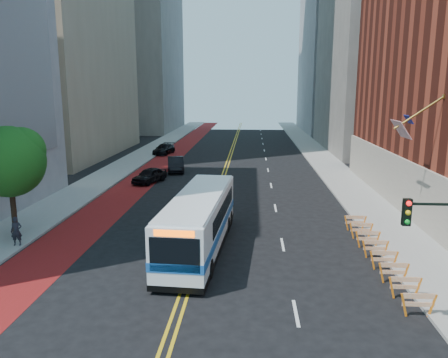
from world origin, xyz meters
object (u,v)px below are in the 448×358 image
(street_tree, at_px, (10,159))
(car_a, at_px, (150,175))
(pedestrian, at_px, (16,231))
(transit_bus, at_px, (200,220))
(traffic_signal, at_px, (437,241))
(car_b, at_px, (176,164))
(car_c, at_px, (164,149))

(street_tree, xyz_separation_m, car_a, (4.31, 16.46, -4.19))
(street_tree, height_order, pedestrian, street_tree)
(street_tree, bearing_deg, pedestrian, -61.11)
(transit_bus, distance_m, car_a, 18.86)
(transit_bus, xyz_separation_m, pedestrian, (-10.46, -0.50, -0.70))
(traffic_signal, xyz_separation_m, car_b, (-14.82, 32.02, -2.92))
(car_b, bearing_deg, street_tree, -115.66)
(car_b, bearing_deg, pedestrian, -112.85)
(street_tree, distance_m, pedestrian, 4.29)
(car_c, bearing_deg, street_tree, -83.66)
(transit_bus, xyz_separation_m, car_b, (-5.47, 23.49, -0.88))
(transit_bus, xyz_separation_m, car_a, (-6.99, 17.49, -0.96))
(traffic_signal, height_order, transit_bus, traffic_signal)
(car_b, bearing_deg, car_c, 95.67)
(car_a, distance_m, pedestrian, 18.32)
(car_b, height_order, pedestrian, pedestrian)
(car_a, distance_m, car_b, 6.19)
(car_b, xyz_separation_m, car_c, (-3.89, 12.91, -0.09))
(traffic_signal, bearing_deg, street_tree, 155.18)
(car_b, bearing_deg, transit_bus, -87.99)
(traffic_signal, bearing_deg, car_c, 112.61)
(street_tree, height_order, transit_bus, street_tree)
(street_tree, bearing_deg, car_b, 75.44)
(traffic_signal, xyz_separation_m, pedestrian, (-19.81, 8.03, -2.73))
(transit_bus, bearing_deg, car_b, 106.80)
(car_c, height_order, pedestrian, pedestrian)
(traffic_signal, distance_m, transit_bus, 12.82)
(traffic_signal, bearing_deg, pedestrian, 157.95)
(street_tree, relative_size, pedestrian, 4.00)
(street_tree, relative_size, traffic_signal, 1.32)
(transit_bus, bearing_deg, street_tree, 178.48)
(car_b, bearing_deg, traffic_signal, -76.26)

